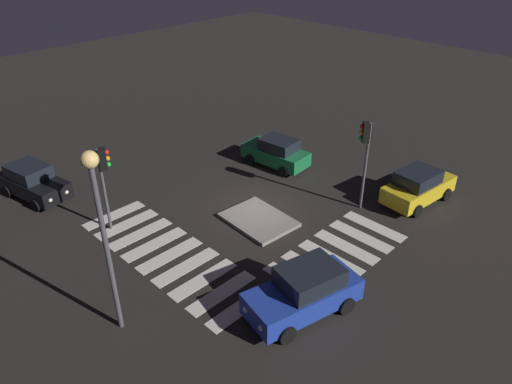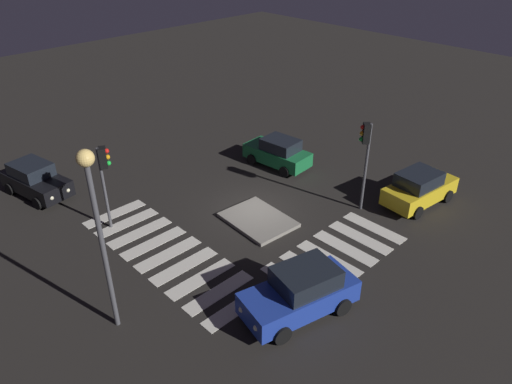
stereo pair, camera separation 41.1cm
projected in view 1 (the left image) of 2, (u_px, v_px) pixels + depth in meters
name	position (u px, v px, depth m)	size (l,w,h in m)	color
ground_plane	(256.00, 209.00, 24.57)	(80.00, 80.00, 0.00)	black
traffic_island	(259.00, 220.00, 23.53)	(3.53, 2.75, 0.18)	gray
car_blue	(304.00, 292.00, 17.83)	(2.82, 4.69, 1.93)	#1E389E
car_yellow	(418.00, 186.00, 24.77)	(2.32, 4.34, 1.83)	gold
car_green	(276.00, 152.00, 28.37)	(4.13, 2.17, 1.75)	#196B38
car_black	(33.00, 182.00, 25.22)	(4.30, 2.49, 1.79)	black
traffic_light_north	(365.00, 145.00, 22.93)	(0.54, 0.54, 4.63)	#47474C
traffic_light_south	(104.00, 170.00, 21.49)	(0.54, 0.53, 4.17)	#47474C
street_lamp	(100.00, 214.00, 15.19)	(0.56, 0.56, 7.05)	#47474C
crosswalk_near	(170.00, 255.00, 21.24)	(9.90, 3.20, 0.02)	silver
crosswalk_side	(338.00, 252.00, 21.42)	(3.20, 6.45, 0.02)	silver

